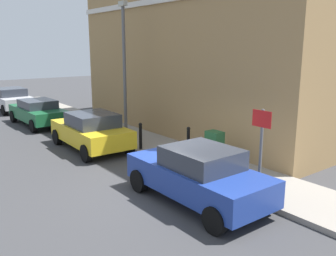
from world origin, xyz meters
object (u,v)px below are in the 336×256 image
(car_silver, at_px, (11,99))
(car_green, at_px, (38,112))
(bollard_far_kerb, at_px, (141,135))
(street_sign, at_px, (261,139))
(lamppost, at_px, (124,64))
(utility_cabinet, at_px, (214,150))
(car_blue, at_px, (198,174))
(bollard_near_cabinet, at_px, (188,140))
(car_yellow, at_px, (91,130))

(car_silver, bearing_deg, car_green, 177.81)
(bollard_far_kerb, xyz_separation_m, street_sign, (0.13, -5.57, 0.96))
(car_silver, height_order, street_sign, street_sign)
(lamppost, bearing_deg, street_sign, -94.66)
(street_sign, bearing_deg, utility_cabinet, 72.84)
(car_blue, bearing_deg, bollard_far_kerb, -15.61)
(car_blue, relative_size, street_sign, 1.79)
(bollard_near_cabinet, relative_size, bollard_far_kerb, 1.00)
(utility_cabinet, relative_size, bollard_near_cabinet, 1.11)
(car_green, relative_size, bollard_near_cabinet, 4.12)
(bollard_near_cabinet, bearing_deg, car_silver, 98.92)
(car_silver, height_order, lamppost, lamppost)
(car_blue, distance_m, car_yellow, 6.38)
(car_green, xyz_separation_m, bollard_far_kerb, (1.43, -7.55, -0.01))
(car_green, bearing_deg, bollard_near_cabinet, -166.61)
(utility_cabinet, xyz_separation_m, street_sign, (-0.76, -2.47, 0.98))
(car_yellow, height_order, bollard_near_cabinet, car_yellow)
(car_green, bearing_deg, lamppost, -158.26)
(bollard_near_cabinet, xyz_separation_m, lamppost, (-0.22, 4.03, 2.60))
(car_green, relative_size, bollard_far_kerb, 4.12)
(car_yellow, distance_m, utility_cabinet, 5.20)
(car_yellow, xyz_separation_m, street_sign, (1.39, -7.20, 0.90))
(car_silver, relative_size, utility_cabinet, 3.54)
(bollard_far_kerb, bearing_deg, lamppost, 71.95)
(car_silver, distance_m, street_sign, 18.69)
(utility_cabinet, distance_m, street_sign, 2.76)
(car_blue, bearing_deg, car_green, 0.48)
(car_green, height_order, bollard_near_cabinet, car_green)
(car_blue, height_order, car_silver, car_blue)
(car_yellow, distance_m, bollard_far_kerb, 2.06)
(car_blue, distance_m, bollard_near_cabinet, 3.86)
(utility_cabinet, bearing_deg, bollard_far_kerb, 106.00)
(bollard_near_cabinet, distance_m, lamppost, 4.80)
(car_blue, relative_size, utility_cabinet, 3.59)
(car_green, distance_m, lamppost, 6.20)
(bollard_far_kerb, bearing_deg, car_yellow, 127.77)
(utility_cabinet, height_order, bollard_near_cabinet, utility_cabinet)
(car_green, bearing_deg, street_sign, -174.57)
(bollard_far_kerb, relative_size, street_sign, 0.45)
(car_green, bearing_deg, car_blue, 179.16)
(utility_cabinet, bearing_deg, lamppost, 91.21)
(car_blue, distance_m, car_green, 12.30)
(car_green, distance_m, car_silver, 5.49)
(car_yellow, relative_size, street_sign, 1.79)
(bollard_near_cabinet, bearing_deg, car_green, 104.74)
(utility_cabinet, xyz_separation_m, bollard_far_kerb, (-0.89, 3.10, 0.02))
(car_green, relative_size, utility_cabinet, 3.72)
(car_yellow, relative_size, car_green, 0.96)
(car_green, height_order, utility_cabinet, car_green)
(car_silver, distance_m, utility_cabinet, 16.29)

